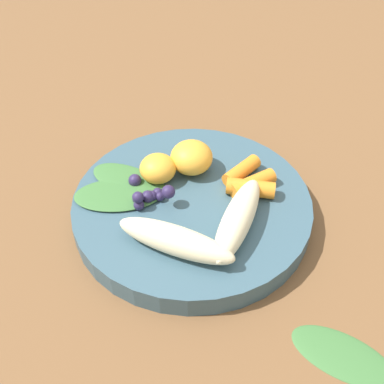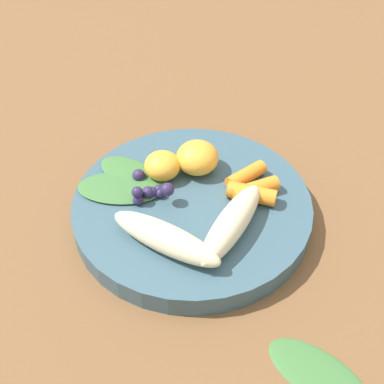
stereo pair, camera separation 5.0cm
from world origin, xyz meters
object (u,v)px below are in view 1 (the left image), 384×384
object	(u,v)px
orange_segment_near	(158,168)
kale_leaf_stray	(343,354)
bowl	(192,207)
banana_peeled_left	(238,219)
banana_peeled_right	(175,240)

from	to	relation	value
orange_segment_near	kale_leaf_stray	distance (m)	0.27
bowl	orange_segment_near	distance (m)	0.06
banana_peeled_left	banana_peeled_right	size ratio (longest dim) A/B	1.00
kale_leaf_stray	orange_segment_near	bearing A→B (deg)	159.40
banana_peeled_left	banana_peeled_right	xyz separation A→B (m)	(-0.07, -0.00, 0.00)
bowl	orange_segment_near	xyz separation A→B (m)	(-0.02, 0.04, 0.03)
banana_peeled_left	orange_segment_near	bearing A→B (deg)	69.41
bowl	orange_segment_near	world-z (taller)	orange_segment_near
banana_peeled_right	orange_segment_near	bearing A→B (deg)	125.32
orange_segment_near	bowl	bearing A→B (deg)	-61.35
banana_peeled_right	kale_leaf_stray	bearing A→B (deg)	-10.25
orange_segment_near	kale_leaf_stray	bearing A→B (deg)	-70.93
banana_peeled_left	orange_segment_near	xyz separation A→B (m)	(-0.05, 0.10, 0.00)
banana_peeled_right	orange_segment_near	world-z (taller)	orange_segment_near
banana_peeled_left	banana_peeled_right	bearing A→B (deg)	136.47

